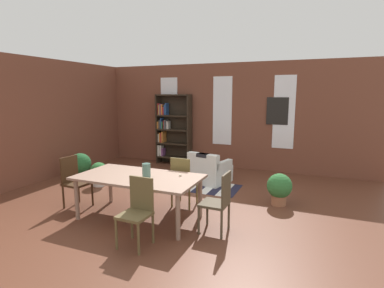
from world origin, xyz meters
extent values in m
plane|color=brown|center=(0.00, 0.00, 0.00)|extent=(9.72, 9.72, 0.00)
cube|color=brown|center=(0.00, 3.80, 1.48)|extent=(8.21, 0.12, 2.95)
cube|color=brown|center=(-3.67, 0.00, 1.48)|extent=(0.12, 8.47, 2.95)
cube|color=white|center=(-1.68, 3.73, 1.62)|extent=(0.55, 0.02, 1.92)
cube|color=white|center=(0.00, 3.73, 1.62)|extent=(0.55, 0.02, 1.92)
cube|color=white|center=(1.68, 3.73, 1.62)|extent=(0.55, 0.02, 1.92)
cube|color=#947360|center=(-0.21, -0.35, 0.72)|extent=(2.08, 1.09, 0.04)
cylinder|color=#947360|center=(-1.15, -0.80, 0.35)|extent=(0.07, 0.07, 0.70)
cylinder|color=#947360|center=(0.73, -0.80, 0.35)|extent=(0.07, 0.07, 0.70)
cylinder|color=#947360|center=(-1.15, 0.09, 0.35)|extent=(0.07, 0.07, 0.70)
cylinder|color=#947360|center=(0.73, 0.09, 0.35)|extent=(0.07, 0.07, 0.70)
cylinder|color=#4C7266|center=(-0.05, -0.35, 0.86)|extent=(0.14, 0.14, 0.23)
cylinder|color=silver|center=(0.45, -0.11, 0.76)|extent=(0.04, 0.04, 0.04)
cube|color=#4C402E|center=(1.13, -0.35, 0.45)|extent=(0.41, 0.41, 0.04)
cube|color=#4C402E|center=(1.32, -0.36, 0.70)|extent=(0.04, 0.38, 0.50)
cylinder|color=#4C402E|center=(0.95, -0.17, 0.21)|extent=(0.04, 0.04, 0.43)
cylinder|color=#4C402E|center=(0.95, -0.53, 0.21)|extent=(0.04, 0.04, 0.43)
cylinder|color=#4C402E|center=(1.31, -0.18, 0.21)|extent=(0.04, 0.04, 0.43)
cylinder|color=#4C402E|center=(1.31, -0.54, 0.21)|extent=(0.04, 0.04, 0.43)
cube|color=#3B2513|center=(-1.55, -0.35, 0.45)|extent=(0.43, 0.43, 0.04)
cube|color=#3B2513|center=(-1.73, -0.34, 0.70)|extent=(0.06, 0.38, 0.50)
cylinder|color=#3B2513|center=(-1.38, -0.55, 0.21)|extent=(0.04, 0.04, 0.43)
cylinder|color=#3B2513|center=(-1.35, -0.19, 0.21)|extent=(0.04, 0.04, 0.43)
cylinder|color=#3B2513|center=(-1.74, -0.52, 0.21)|extent=(0.04, 0.04, 0.43)
cylinder|color=#3B2513|center=(-1.71, -0.16, 0.21)|extent=(0.04, 0.04, 0.43)
cube|color=brown|center=(0.26, -1.20, 0.45)|extent=(0.41, 0.41, 0.04)
cube|color=brown|center=(0.27, -1.01, 0.70)|extent=(0.38, 0.04, 0.50)
cylinder|color=brown|center=(0.07, -1.37, 0.21)|extent=(0.04, 0.04, 0.43)
cylinder|color=brown|center=(0.43, -1.38, 0.21)|extent=(0.04, 0.04, 0.43)
cylinder|color=brown|center=(0.09, -1.01, 0.21)|extent=(0.04, 0.04, 0.43)
cylinder|color=brown|center=(0.45, -1.02, 0.21)|extent=(0.04, 0.04, 0.43)
cube|color=brown|center=(0.26, 0.49, 0.45)|extent=(0.41, 0.41, 0.04)
cube|color=brown|center=(0.26, 0.31, 0.70)|extent=(0.38, 0.04, 0.50)
cylinder|color=brown|center=(0.44, 0.67, 0.21)|extent=(0.04, 0.04, 0.43)
cylinder|color=brown|center=(0.08, 0.68, 0.21)|extent=(0.04, 0.04, 0.43)
cylinder|color=brown|center=(0.44, 0.31, 0.21)|extent=(0.04, 0.04, 0.43)
cylinder|color=brown|center=(0.08, 0.32, 0.21)|extent=(0.04, 0.04, 0.43)
cube|color=#2D2319|center=(-1.96, 3.53, 1.04)|extent=(0.04, 0.32, 2.09)
cube|color=#2D2319|center=(-0.93, 3.53, 1.04)|extent=(0.04, 0.32, 2.09)
cube|color=#2D2319|center=(-1.44, 3.68, 1.04)|extent=(1.07, 0.01, 2.09)
cube|color=#2D2319|center=(-1.44, 3.53, 0.21)|extent=(1.03, 0.32, 0.04)
cube|color=white|center=(-1.91, 3.53, 0.39)|extent=(0.05, 0.26, 0.33)
cube|color=white|center=(-1.85, 3.53, 0.39)|extent=(0.05, 0.20, 0.33)
cube|color=#8C4C8C|center=(-1.80, 3.53, 0.34)|extent=(0.04, 0.22, 0.22)
cube|color=#2D2319|center=(-1.44, 3.53, 0.63)|extent=(1.03, 0.32, 0.04)
cube|color=white|center=(-1.92, 3.53, 0.77)|extent=(0.03, 0.18, 0.25)
cube|color=orange|center=(-1.88, 3.53, 0.79)|extent=(0.04, 0.18, 0.29)
cube|color=#B22D28|center=(-1.83, 3.53, 0.79)|extent=(0.05, 0.22, 0.29)
cube|color=orange|center=(-1.77, 3.53, 0.81)|extent=(0.03, 0.26, 0.33)
cube|color=#2D2319|center=(-1.44, 3.53, 1.04)|extent=(1.03, 0.32, 0.04)
cube|color=orange|center=(-1.93, 3.53, 1.17)|extent=(0.03, 0.27, 0.21)
cube|color=#4C4C51|center=(-1.88, 3.53, 1.19)|extent=(0.04, 0.19, 0.26)
cube|color=#284C8C|center=(-1.83, 3.53, 1.23)|extent=(0.03, 0.18, 0.33)
cube|color=#33724C|center=(-1.79, 3.53, 1.17)|extent=(0.04, 0.22, 0.21)
cube|color=#B22D28|center=(-1.73, 3.53, 1.19)|extent=(0.04, 0.16, 0.24)
cube|color=#4C4C51|center=(-1.68, 3.53, 1.20)|extent=(0.05, 0.26, 0.27)
cube|color=white|center=(-1.61, 3.53, 1.18)|extent=(0.05, 0.19, 0.24)
cube|color=#2D2319|center=(-1.44, 3.53, 1.46)|extent=(1.03, 0.32, 0.04)
cube|color=#B22D28|center=(-1.92, 3.53, 1.65)|extent=(0.04, 0.17, 0.34)
cube|color=gold|center=(-1.88, 3.53, 1.62)|extent=(0.03, 0.22, 0.29)
cube|color=#8C4C8C|center=(-1.84, 3.53, 1.65)|extent=(0.03, 0.22, 0.33)
cube|color=orange|center=(-1.79, 3.53, 1.64)|extent=(0.04, 0.21, 0.31)
cube|color=#B22D28|center=(-1.74, 3.53, 1.59)|extent=(0.04, 0.22, 0.22)
cube|color=#284C8C|center=(-1.70, 3.53, 1.63)|extent=(0.03, 0.20, 0.30)
cube|color=#284C8C|center=(-1.66, 3.53, 1.66)|extent=(0.03, 0.21, 0.35)
cube|color=#2D2319|center=(-1.44, 3.53, 2.07)|extent=(1.03, 0.32, 0.04)
cube|color=silver|center=(0.21, 2.14, 0.20)|extent=(0.96, 0.96, 0.40)
cube|color=silver|center=(0.13, 1.83, 0.57)|extent=(0.82, 0.34, 0.35)
cube|color=silver|center=(0.54, 2.06, 0.48)|extent=(0.28, 0.73, 0.15)
cube|color=silver|center=(-0.12, 2.22, 0.48)|extent=(0.28, 0.73, 0.15)
cube|color=black|center=(0.13, 1.83, 0.71)|extent=(0.31, 0.23, 0.08)
cylinder|color=silver|center=(-2.07, 0.87, 0.10)|extent=(0.29, 0.29, 0.19)
sphere|color=#2D6B33|center=(-2.07, 0.87, 0.35)|extent=(0.40, 0.40, 0.40)
cylinder|color=#9E6042|center=(1.92, 1.20, 0.09)|extent=(0.28, 0.28, 0.19)
sphere|color=#2D6B33|center=(1.92, 1.20, 0.38)|extent=(0.47, 0.47, 0.47)
cylinder|color=#9E6042|center=(-2.89, 1.18, 0.08)|extent=(0.30, 0.30, 0.17)
sphere|color=#235B2D|center=(-2.89, 1.18, 0.38)|extent=(0.53, 0.53, 0.53)
cube|color=#1E1E33|center=(-0.23, 1.70, 0.00)|extent=(0.19, 0.94, 0.01)
cube|color=white|center=(-0.04, 1.70, 0.00)|extent=(0.19, 0.94, 0.01)
cube|color=#1E1E33|center=(0.15, 1.70, 0.00)|extent=(0.19, 0.94, 0.01)
cube|color=white|center=(0.34, 1.70, 0.00)|extent=(0.19, 0.94, 0.01)
cube|color=#1E1E33|center=(0.52, 1.70, 0.00)|extent=(0.19, 0.94, 0.01)
cube|color=white|center=(0.71, 1.70, 0.00)|extent=(0.19, 0.94, 0.01)
cube|color=#1E1E33|center=(0.90, 1.70, 0.00)|extent=(0.19, 0.94, 0.01)
cube|color=black|center=(1.51, 3.72, 1.65)|extent=(0.56, 0.03, 0.72)
camera|label=1|loc=(2.49, -4.51, 2.10)|focal=28.16mm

